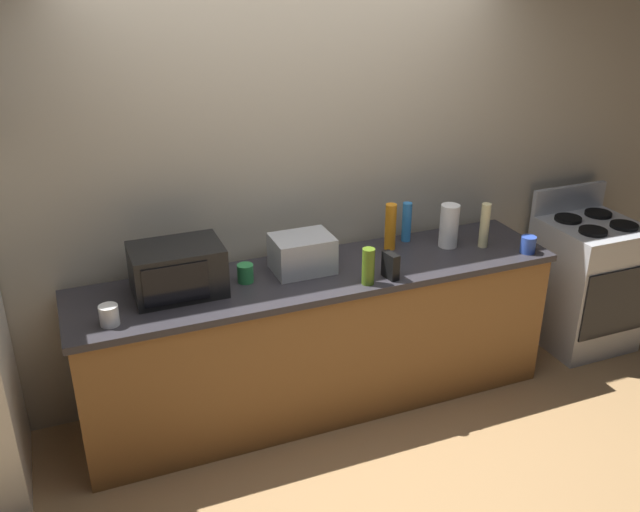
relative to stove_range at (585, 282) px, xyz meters
name	(u,v)px	position (x,y,z in m)	size (l,w,h in m)	color
ground_plane	(346,440)	(-2.00, -0.40, -0.46)	(8.00, 8.00, 0.00)	#A87F51
back_wall	(294,176)	(-2.00, 0.41, 0.89)	(6.40, 0.10, 2.70)	#B2A893
counter_run	(320,339)	(-2.00, 0.00, -0.01)	(2.84, 0.64, 0.90)	brown
stove_range	(585,282)	(0.00, 0.00, 0.00)	(0.60, 0.61, 1.08)	#B7BABF
microwave	(177,270)	(-2.80, 0.05, 0.57)	(0.48, 0.35, 0.27)	black
toaster_oven	(302,253)	(-2.09, 0.06, 0.54)	(0.34, 0.26, 0.21)	#B7BABF
paper_towel_roll	(449,226)	(-1.12, 0.05, 0.57)	(0.12, 0.12, 0.27)	white
cordless_phone	(391,266)	(-1.66, -0.22, 0.51)	(0.05, 0.11, 0.15)	black
bottle_hand_soap	(485,225)	(-0.92, -0.04, 0.58)	(0.06, 0.06, 0.28)	beige
bottle_spray_cleaner	(407,222)	(-1.32, 0.22, 0.57)	(0.06, 0.06, 0.25)	#338CE5
bottle_dish_soap	(390,227)	(-1.48, 0.15, 0.58)	(0.07, 0.07, 0.29)	orange
bottle_olive_oil	(368,266)	(-1.81, -0.24, 0.54)	(0.07, 0.07, 0.21)	#4C6B19
mug_blue	(528,245)	(-0.72, -0.22, 0.49)	(0.09, 0.09, 0.10)	#2D4CB2
mug_green	(245,273)	(-2.43, 0.04, 0.49)	(0.09, 0.09, 0.10)	#2D8C47
mug_white	(109,315)	(-3.18, -0.17, 0.49)	(0.10, 0.10, 0.11)	white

